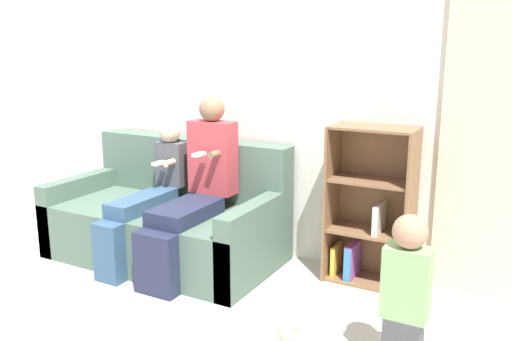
{
  "coord_description": "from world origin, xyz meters",
  "views": [
    {
      "loc": [
        2.51,
        -2.66,
        1.66
      ],
      "look_at": [
        0.71,
        0.63,
        0.78
      ],
      "focal_mm": 38.0,
      "sensor_mm": 36.0,
      "label": 1
    }
  ],
  "objects_px": {
    "couch": "(168,221)",
    "bookshelf": "(369,216)",
    "toddler_standing": "(406,292)",
    "adult_seated": "(195,187)",
    "child_seated": "(145,196)"
  },
  "relations": [
    {
      "from": "couch",
      "to": "adult_seated",
      "type": "distance_m",
      "value": 0.5
    },
    {
      "from": "adult_seated",
      "to": "bookshelf",
      "type": "relative_size",
      "value": 1.15
    },
    {
      "from": "couch",
      "to": "toddler_standing",
      "type": "relative_size",
      "value": 2.09
    },
    {
      "from": "bookshelf",
      "to": "couch",
      "type": "bearing_deg",
      "value": -167.71
    },
    {
      "from": "child_seated",
      "to": "toddler_standing",
      "type": "bearing_deg",
      "value": -13.54
    },
    {
      "from": "adult_seated",
      "to": "child_seated",
      "type": "distance_m",
      "value": 0.44
    },
    {
      "from": "couch",
      "to": "toddler_standing",
      "type": "bearing_deg",
      "value": -18.58
    },
    {
      "from": "adult_seated",
      "to": "bookshelf",
      "type": "xyz_separation_m",
      "value": [
        1.18,
        0.44,
        -0.16
      ]
    },
    {
      "from": "couch",
      "to": "child_seated",
      "type": "xyz_separation_m",
      "value": [
        -0.08,
        -0.17,
        0.23
      ]
    },
    {
      "from": "child_seated",
      "to": "bookshelf",
      "type": "distance_m",
      "value": 1.68
    },
    {
      "from": "couch",
      "to": "adult_seated",
      "type": "bearing_deg",
      "value": -18.19
    },
    {
      "from": "couch",
      "to": "child_seated",
      "type": "height_order",
      "value": "child_seated"
    },
    {
      "from": "couch",
      "to": "child_seated",
      "type": "relative_size",
      "value": 1.69
    },
    {
      "from": "couch",
      "to": "bookshelf",
      "type": "bearing_deg",
      "value": 12.29
    },
    {
      "from": "couch",
      "to": "bookshelf",
      "type": "height_order",
      "value": "bookshelf"
    }
  ]
}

